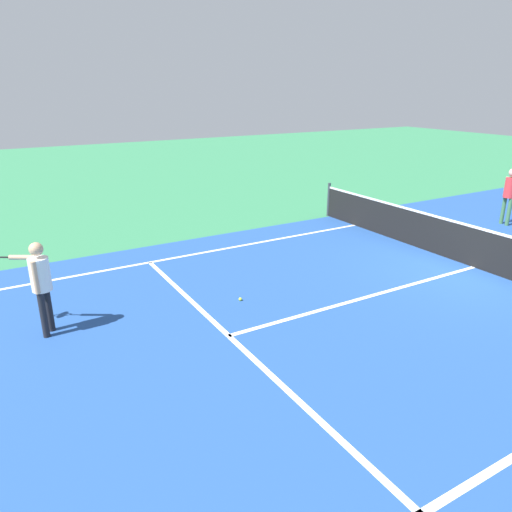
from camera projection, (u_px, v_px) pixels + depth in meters
ground_plane at (474, 267)px, 11.05m from camera, size 60.00×60.00×0.00m
court_surface_inbounds at (474, 267)px, 11.05m from camera, size 10.62×24.40×0.00m
line_sideline_left at (168, 259)px, 11.56m from camera, size 0.10×11.89×0.01m
line_sideline_right at (452, 495)px, 4.88m from camera, size 0.10×11.89×0.01m
line_service_near at (229, 336)px, 8.01m from camera, size 8.22×0.10×0.01m
line_center_service at (371, 296)px, 9.53m from camera, size 0.10×6.40×0.01m
net at (477, 247)px, 10.89m from camera, size 10.90×0.09×1.07m
player_near at (39, 278)px, 7.76m from camera, size 0.90×0.97×1.63m
player_far at (511, 190)px, 14.12m from camera, size 0.68×1.17×1.69m
tennis_ball_mid_court at (240, 299)px, 9.31m from camera, size 0.07×0.07×0.07m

